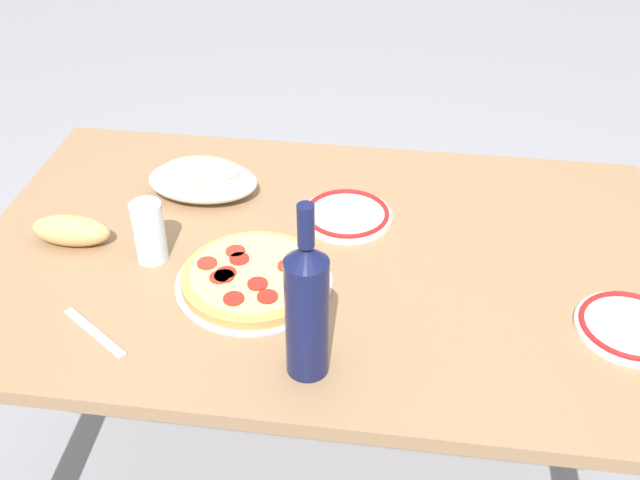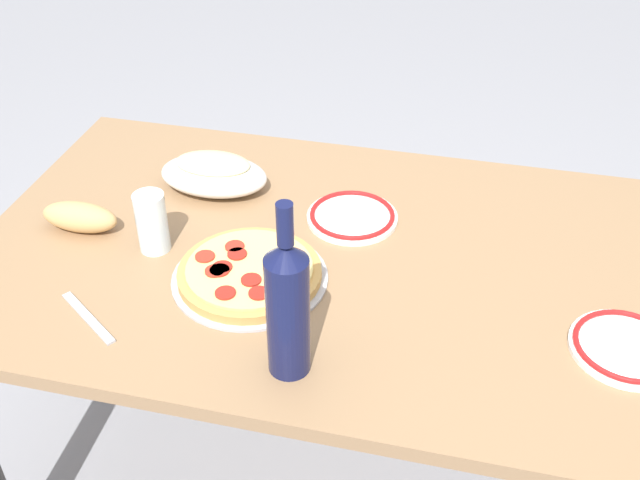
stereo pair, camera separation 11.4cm
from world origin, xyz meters
name	(u,v)px [view 1 (the left image)]	position (x,y,z in m)	size (l,w,h in m)	color
ground_plane	(320,475)	(0.00, 0.00, 0.00)	(8.00, 8.00, 0.00)	gray
dining_table	(320,295)	(0.00, 0.00, 0.60)	(1.38, 0.87, 0.71)	#93704C
pepperoni_pizza	(254,277)	(-0.11, -0.11, 0.72)	(0.30, 0.30, 0.03)	#B7B7BC
baked_pasta_dish	(203,179)	(-0.28, 0.17, 0.75)	(0.24, 0.15, 0.08)	white
wine_bottle	(307,308)	(0.02, -0.31, 0.84)	(0.07, 0.07, 0.32)	#141942
water_glass	(149,232)	(-0.32, -0.06, 0.77)	(0.06, 0.06, 0.13)	silver
side_plate_near	(347,215)	(0.04, 0.13, 0.72)	(0.19, 0.19, 0.02)	white
side_plate_far	(630,327)	(0.56, -0.15, 0.72)	(0.19, 0.19, 0.02)	white
bread_loaf	(71,230)	(-0.50, -0.04, 0.74)	(0.16, 0.07, 0.06)	tan
fork_right	(94,333)	(-0.35, -0.28, 0.71)	(0.17, 0.02, 0.01)	#B7B7BC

